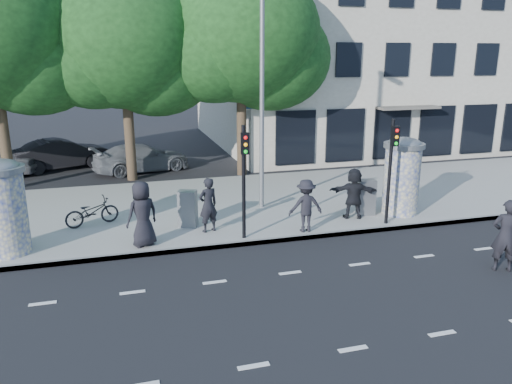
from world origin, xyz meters
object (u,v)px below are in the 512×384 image
object	(u,v)px
traffic_pole_far	(391,161)
car_right	(141,158)
ad_column_right	(402,174)
man_road	(506,236)
cabinet_left	(188,209)
car_mid	(62,154)
ped_d	(306,206)
traffic_pole_near	(244,171)
ped_a	(142,214)
cabinet_right	(366,197)
street_lamp	(263,75)
ped_f	(354,193)
ped_b	(208,205)
bicycle	(92,212)
ad_column_left	(3,205)

from	to	relation	value
traffic_pole_far	car_right	world-z (taller)	traffic_pole_far
ad_column_right	car_right	world-z (taller)	ad_column_right
man_road	cabinet_left	distance (m)	9.16
cabinet_left	car_mid	bearing A→B (deg)	135.57
cabinet_left	car_mid	world-z (taller)	car_mid
car_mid	ped_d	bearing A→B (deg)	-166.51
cabinet_left	traffic_pole_far	bearing A→B (deg)	8.32
ad_column_right	car_right	size ratio (longest dim) A/B	0.58
traffic_pole_near	ped_d	distance (m)	2.35
ped_d	man_road	distance (m)	5.56
traffic_pole_near	man_road	xyz separation A→B (m)	(6.01, -3.74, -1.26)
ped_a	cabinet_right	size ratio (longest dim) A/B	1.57
ped_a	cabinet_right	xyz separation A→B (m)	(7.54, 0.87, -0.35)
man_road	car_mid	size ratio (longest dim) A/B	0.43
traffic_pole_near	traffic_pole_far	size ratio (longest dim) A/B	1.00
street_lamp	ped_a	world-z (taller)	street_lamp
traffic_pole_far	ped_f	size ratio (longest dim) A/B	1.98
ped_b	car_mid	world-z (taller)	ped_b
car_right	traffic_pole_far	bearing A→B (deg)	-160.99
ad_column_right	street_lamp	world-z (taller)	street_lamp
car_right	traffic_pole_near	bearing A→B (deg)	177.35
ped_f	car_mid	xyz separation A→B (m)	(-10.08, 11.28, -0.27)
ped_a	bicycle	distance (m)	2.75
ped_d	traffic_pole_near	bearing A→B (deg)	5.93
bicycle	ped_f	bearing A→B (deg)	-119.20
ad_column_left	ad_column_right	world-z (taller)	same
ped_f	ad_column_left	bearing A→B (deg)	20.53
bicycle	street_lamp	bearing A→B (deg)	-104.87
street_lamp	cabinet_left	xyz separation A→B (m)	(-2.87, -1.31, -4.05)
ad_column_left	street_lamp	xyz separation A→B (m)	(8.00, 2.13, 3.26)
traffic_pole_near	man_road	world-z (taller)	traffic_pole_near
traffic_pole_near	street_lamp	size ratio (longest dim) A/B	0.42
street_lamp	bicycle	world-z (taller)	street_lamp
traffic_pole_far	car_right	distance (m)	12.78
ad_column_left	car_right	size ratio (longest dim) A/B	0.58
ad_column_right	ped_f	bearing A→B (deg)	-178.74
ped_b	bicycle	xyz separation A→B (m)	(-3.50, 1.61, -0.41)
ad_column_left	man_road	size ratio (longest dim) A/B	1.37
traffic_pole_far	man_road	xyz separation A→B (m)	(1.21, -3.74, -1.26)
ped_d	cabinet_right	bearing A→B (deg)	-155.45
ad_column_right	car_right	xyz separation A→B (m)	(-8.18, 9.55, -0.88)
ad_column_right	ped_b	xyz separation A→B (m)	(-6.72, -0.02, -0.53)
traffic_pole_far	bicycle	size ratio (longest dim) A/B	1.99
man_road	street_lamp	bearing A→B (deg)	-29.28
ad_column_left	ped_b	distance (m)	5.71
ad_column_left	ped_d	size ratio (longest dim) A/B	1.60
bicycle	car_right	bearing A→B (deg)	-32.63
ped_a	car_right	xyz separation A→B (m)	(0.56, 10.22, -0.44)
traffic_pole_far	traffic_pole_near	bearing A→B (deg)	180.00
street_lamp	bicycle	distance (m)	7.18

